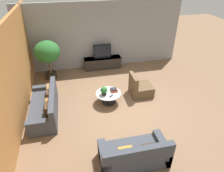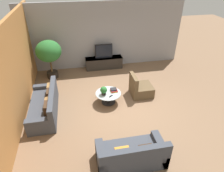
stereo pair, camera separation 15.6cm
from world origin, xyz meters
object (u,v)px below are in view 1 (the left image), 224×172
(media_console, at_px, (103,63))
(coffee_table, at_px, (108,96))
(couch_near_entry, at_px, (134,154))
(potted_palm_tall, at_px, (47,53))
(potted_plant_tabletop, at_px, (104,91))
(television, at_px, (102,51))
(armchair_wicker, at_px, (140,88))
(couch_by_wall, at_px, (45,107))

(media_console, height_order, coffee_table, media_console)
(media_console, relative_size, couch_near_entry, 1.01)
(potted_palm_tall, xyz_separation_m, potted_plant_tabletop, (1.92, -2.33, -0.60))
(potted_palm_tall, distance_m, potted_plant_tabletop, 3.08)
(potted_palm_tall, bearing_deg, television, 11.34)
(media_console, distance_m, potted_palm_tall, 2.58)
(coffee_table, bearing_deg, armchair_wicker, 10.89)
(coffee_table, xyz_separation_m, potted_palm_tall, (-2.09, 2.28, 0.89))
(coffee_table, height_order, couch_near_entry, couch_near_entry)
(television, distance_m, couch_by_wall, 3.88)
(coffee_table, distance_m, potted_plant_tabletop, 0.34)
(potted_palm_tall, bearing_deg, coffee_table, -47.48)
(couch_by_wall, distance_m, potted_palm_tall, 2.62)
(potted_palm_tall, bearing_deg, couch_near_entry, -65.91)
(potted_palm_tall, relative_size, potted_plant_tabletop, 5.49)
(couch_near_entry, bearing_deg, armchair_wicker, -111.89)
(media_console, height_order, television, television)
(armchair_wicker, height_order, potted_plant_tabletop, armchair_wicker)
(coffee_table, xyz_separation_m, armchair_wicker, (1.28, 0.25, -0.01))
(couch_near_entry, bearing_deg, coffee_table, -87.54)
(potted_plant_tabletop, bearing_deg, television, 80.80)
(armchair_wicker, distance_m, potted_palm_tall, 4.04)
(couch_near_entry, distance_m, potted_plant_tabletop, 2.63)
(armchair_wicker, bearing_deg, coffee_table, 100.89)
(couch_near_entry, relative_size, potted_plant_tabletop, 5.60)
(television, distance_m, couch_near_entry, 5.44)
(television, bearing_deg, potted_plant_tabletop, -99.20)
(media_console, height_order, potted_palm_tall, potted_palm_tall)
(television, relative_size, potted_plant_tabletop, 2.60)
(coffee_table, xyz_separation_m, couch_by_wall, (-2.18, -0.18, 0.01))
(media_console, relative_size, armchair_wicker, 2.03)
(couch_near_entry, bearing_deg, media_console, -91.80)
(coffee_table, bearing_deg, couch_by_wall, -175.25)
(potted_plant_tabletop, bearing_deg, potted_palm_tall, 129.46)
(television, height_order, potted_plant_tabletop, television)
(couch_by_wall, bearing_deg, coffee_table, 94.75)
(potted_plant_tabletop, bearing_deg, media_console, 80.81)
(couch_near_entry, xyz_separation_m, potted_palm_tall, (-2.20, 4.93, 0.89))
(coffee_table, bearing_deg, potted_plant_tabletop, -162.93)
(coffee_table, bearing_deg, television, 84.12)
(potted_plant_tabletop, bearing_deg, couch_by_wall, -176.33)
(television, bearing_deg, media_console, 90.00)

